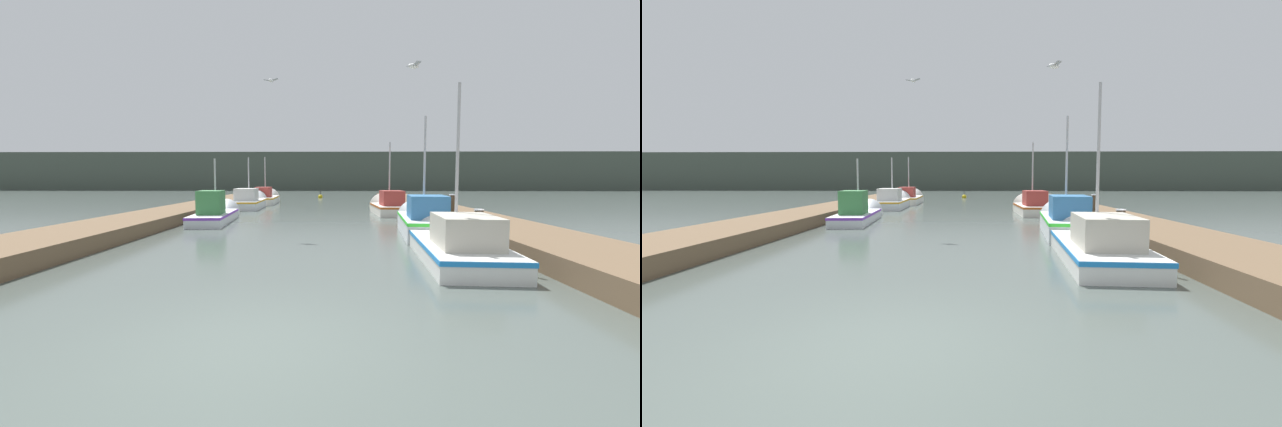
% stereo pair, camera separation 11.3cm
% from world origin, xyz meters
% --- Properties ---
extents(ground_plane, '(200.00, 200.00, 0.00)m').
position_xyz_m(ground_plane, '(0.00, 0.00, 0.00)').
color(ground_plane, '#47514C').
extents(dock_left, '(2.69, 40.00, 0.49)m').
position_xyz_m(dock_left, '(-6.80, 16.00, 0.25)').
color(dock_left, brown).
rests_on(dock_left, ground_plane).
extents(dock_right, '(2.69, 40.00, 0.49)m').
position_xyz_m(dock_right, '(6.80, 16.00, 0.25)').
color(dock_right, brown).
rests_on(dock_right, ground_plane).
extents(distant_shore_ridge, '(120.00, 16.00, 5.95)m').
position_xyz_m(distant_shore_ridge, '(0.00, 68.93, 2.97)').
color(distant_shore_ridge, '#424C42').
rests_on(distant_shore_ridge, ground_plane).
extents(fishing_boat_0, '(2.17, 6.19, 4.99)m').
position_xyz_m(fishing_boat_0, '(4.14, 6.20, 0.36)').
color(fishing_boat_0, silver).
rests_on(fishing_boat_0, ground_plane).
extents(fishing_boat_1, '(2.11, 5.88, 4.66)m').
position_xyz_m(fishing_boat_1, '(4.36, 10.65, 0.49)').
color(fishing_boat_1, silver).
rests_on(fishing_boat_1, ground_plane).
extents(fishing_boat_2, '(1.85, 6.08, 3.37)m').
position_xyz_m(fishing_boat_2, '(-4.37, 14.66, 0.40)').
color(fishing_boat_2, silver).
rests_on(fishing_boat_2, ground_plane).
extents(fishing_boat_3, '(1.83, 4.97, 4.53)m').
position_xyz_m(fishing_boat_3, '(4.26, 19.12, 0.41)').
color(fishing_boat_3, silver).
rests_on(fishing_boat_3, ground_plane).
extents(fishing_boat_4, '(1.89, 5.89, 3.91)m').
position_xyz_m(fishing_boat_4, '(-4.44, 23.51, 0.42)').
color(fishing_boat_4, silver).
rests_on(fishing_boat_4, ground_plane).
extents(fishing_boat_5, '(1.88, 5.66, 4.17)m').
position_xyz_m(fishing_boat_5, '(-4.10, 28.43, 0.39)').
color(fishing_boat_5, silver).
rests_on(fishing_boat_5, ground_plane).
extents(mooring_piling_0, '(0.27, 0.27, 1.41)m').
position_xyz_m(mooring_piling_0, '(5.65, 11.38, 0.71)').
color(mooring_piling_0, '#473523').
rests_on(mooring_piling_0, ground_plane).
extents(mooring_piling_1, '(0.31, 0.31, 1.04)m').
position_xyz_m(mooring_piling_1, '(5.68, 8.54, 0.53)').
color(mooring_piling_1, '#473523').
rests_on(mooring_piling_1, ground_plane).
extents(mooring_piling_2, '(0.31, 0.31, 1.28)m').
position_xyz_m(mooring_piling_2, '(5.36, 11.99, 0.65)').
color(mooring_piling_2, '#473523').
rests_on(mooring_piling_2, ground_plane).
extents(mooring_piling_3, '(0.34, 0.34, 1.08)m').
position_xyz_m(mooring_piling_3, '(-5.48, 29.51, 0.55)').
color(mooring_piling_3, '#473523').
rests_on(mooring_piling_3, ground_plane).
extents(channel_buoy, '(0.45, 0.45, 0.95)m').
position_xyz_m(channel_buoy, '(0.02, 36.77, 0.13)').
color(channel_buoy, gold).
rests_on(channel_buoy, ground_plane).
extents(seagull_lead, '(0.31, 0.56, 0.12)m').
position_xyz_m(seagull_lead, '(2.97, 5.64, 4.77)').
color(seagull_lead, white).
extents(seagull_1, '(0.56, 0.31, 0.12)m').
position_xyz_m(seagull_1, '(-1.22, 10.71, 5.56)').
color(seagull_1, white).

